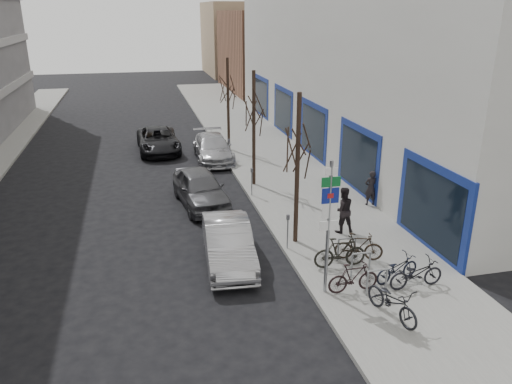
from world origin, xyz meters
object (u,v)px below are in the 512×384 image
bike_mid_curb (397,266)px  bike_mid_inner (340,252)px  meter_back (229,148)px  parked_car_front (228,243)px  meter_front (288,228)px  bike_rack (361,262)px  meter_mid (252,179)px  parked_car_back (213,148)px  tree_near (298,134)px  bike_near_left (393,299)px  tree_mid (254,102)px  parked_car_mid (200,188)px  highway_sign_pole (329,220)px  bike_far_curb (417,271)px  pedestrian_far (343,210)px  lane_car (158,140)px  pedestrian_near (371,188)px  bike_near_right (353,277)px  tree_far (228,83)px  bike_far_inner (359,246)px

bike_mid_curb → bike_mid_inner: bike_mid_inner is taller
meter_back → parked_car_front: size_ratio=0.29×
meter_front → bike_rack: bearing=-55.5°
meter_mid → meter_back: same height
bike_mid_curb → parked_car_back: size_ratio=0.33×
tree_near → bike_near_left: 6.26m
tree_mid → meter_back: (-0.45, 4.00, -3.19)m
parked_car_mid → bike_rack: bearing=-69.4°
highway_sign_pole → parked_car_mid: 8.83m
meter_front → bike_far_curb: size_ratio=0.72×
tree_mid → bike_mid_curb: (2.17, -9.91, -3.46)m
meter_front → pedestrian_far: bearing=19.8°
highway_sign_pole → lane_car: 18.08m
bike_rack → bike_near_left: bearing=-93.1°
bike_near_left → bike_mid_curb: bike_near_left is taller
pedestrian_near → lane_car: bearing=-51.0°
meter_mid → bike_mid_curb: meter_mid is taller
pedestrian_near → meter_front: bearing=37.2°
highway_sign_pole → bike_near_left: 2.71m
meter_mid → pedestrian_far: bearing=-62.8°
bike_near_left → bike_far_curb: bike_near_left is taller
meter_front → parked_car_mid: 5.76m
bike_near_left → bike_near_right: 1.54m
tree_far → meter_mid: tree_far is taller
lane_car → pedestrian_near: bearing=-56.0°
bike_near_left → bike_far_curb: (1.45, 1.25, -0.04)m
highway_sign_pole → parked_car_front: (-2.40, 2.75, -1.74)m
tree_mid → pedestrian_near: 6.52m
tree_mid → tree_far: bearing=90.0°
tree_mid → bike_mid_inner: size_ratio=3.13×
bike_far_curb → parked_car_mid: bearing=28.9°
meter_front → bike_mid_inner: bearing=-53.3°
parked_car_front → lane_car: size_ratio=0.86×
bike_rack → bike_near_right: bearing=-127.2°
tree_far → bike_near_left: tree_far is taller
bike_rack → meter_back: bearing=97.0°
tree_near → bike_far_curb: size_ratio=3.12×
meter_mid → bike_far_curb: meter_mid is taller
bike_near_right → parked_car_front: bearing=47.1°
tree_near → parked_car_back: bearing=96.0°
tree_far → pedestrian_far: size_ratio=3.06×
meter_back → bike_far_curb: meter_back is taller
bike_rack → bike_mid_inner: (-0.40, 0.72, 0.02)m
meter_back → bike_far_inner: size_ratio=0.79×
bike_near_left → bike_far_curb: bearing=25.6°
bike_mid_curb → parked_car_mid: 9.56m
bike_mid_curb → bike_rack: bearing=47.3°
meter_back → parked_car_back: meter_back is taller
bike_mid_curb → pedestrian_near: size_ratio=1.06×
parked_car_back → lane_car: size_ratio=0.96×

